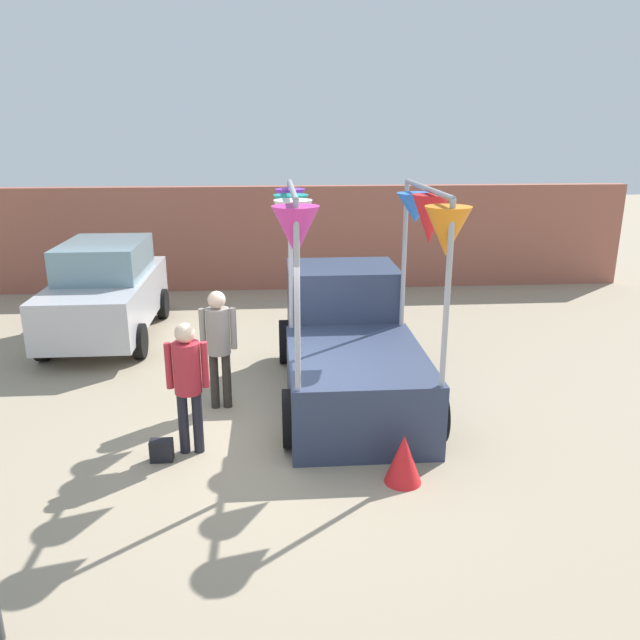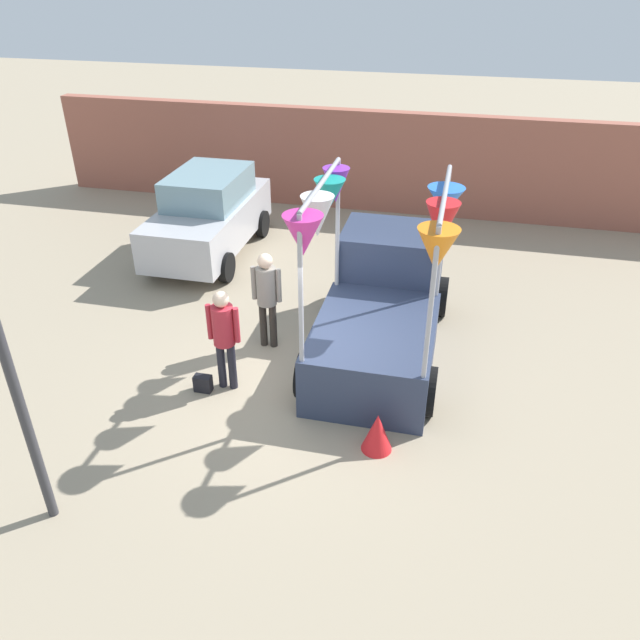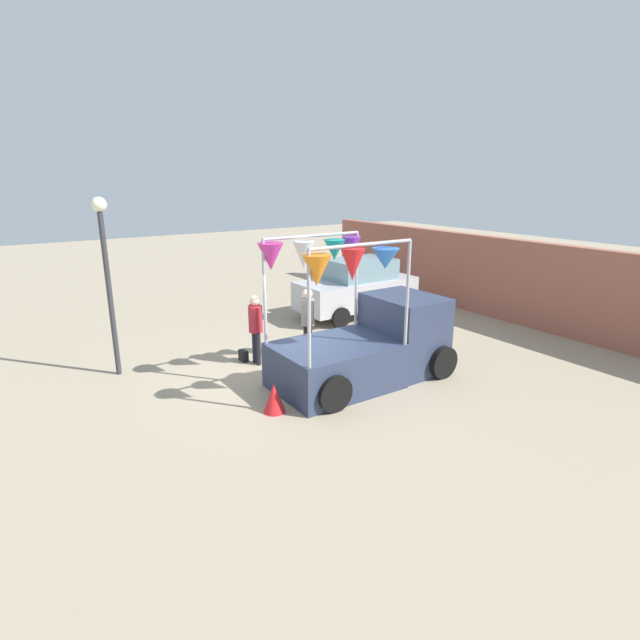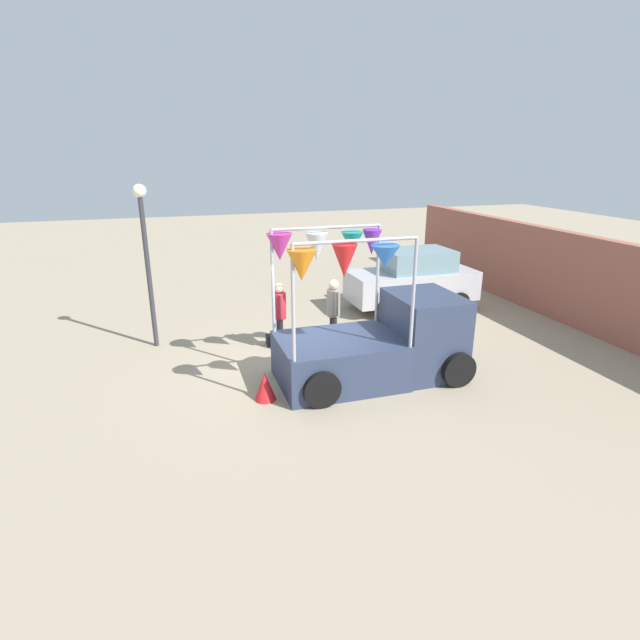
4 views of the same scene
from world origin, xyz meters
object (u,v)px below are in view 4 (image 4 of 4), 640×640
parked_car (413,279)px  person_vendor (333,307)px  folded_kite_bundle_crimson (265,386)px  street_lamp (145,244)px  handbag (270,340)px  vendor_truck (381,337)px  person_customer (279,310)px

parked_car → person_vendor: size_ratio=2.24×
folded_kite_bundle_crimson → street_lamp: bearing=-150.9°
parked_car → handbag: bearing=-69.9°
folded_kite_bundle_crimson → vendor_truck: bearing=97.2°
parked_car → person_vendor: (2.46, -3.49, 0.14)m
street_lamp → folded_kite_bundle_crimson: size_ratio=6.77×
street_lamp → parked_car: bearing=97.1°
street_lamp → handbag: bearing=72.9°
person_customer → street_lamp: 3.61m
vendor_truck → person_vendor: size_ratio=2.33×
person_vendor → folded_kite_bundle_crimson: person_vendor is taller
parked_car → handbag: (1.84, -5.01, -0.80)m
handbag → folded_kite_bundle_crimson: 2.99m
person_customer → street_lamp: bearing=-112.0°
vendor_truck → person_customer: bearing=-141.4°
parked_car → folded_kite_bundle_crimson: size_ratio=6.67×
street_lamp → vendor_truck: bearing=54.3°
vendor_truck → handbag: (-2.57, -1.97, -0.79)m
parked_car → handbag: parked_car is taller
vendor_truck → person_customer: 2.84m
parked_car → street_lamp: 8.06m
handbag → person_vendor: bearing=67.6°
parked_car → street_lamp: size_ratio=0.99×
vendor_truck → street_lamp: size_ratio=1.02×
vendor_truck → street_lamp: street_lamp is taller
handbag → folded_kite_bundle_crimson: bearing=-13.7°
person_customer → person_vendor: 1.35m
handbag → vendor_truck: bearing=37.5°
person_customer → street_lamp: size_ratio=0.43×
folded_kite_bundle_crimson → parked_car: bearing=129.6°
person_vendor → person_customer: bearing=-101.8°
parked_car → street_lamp: (0.97, -7.82, 1.69)m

